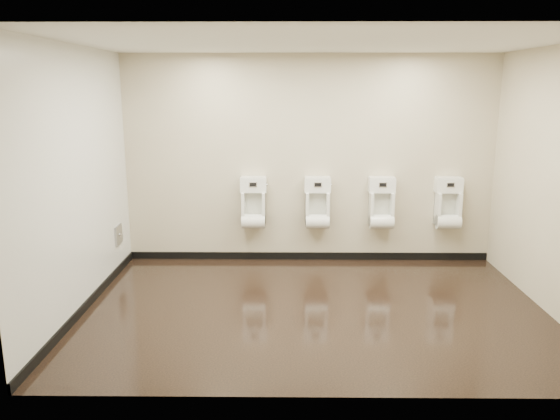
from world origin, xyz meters
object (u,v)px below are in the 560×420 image
at_px(access_panel, 118,235).
at_px(urinal_2, 381,207).
at_px(urinal_0, 254,206).
at_px(urinal_1, 317,207).
at_px(urinal_3, 448,207).

bearing_deg(access_panel, urinal_2, 7.08).
distance_m(access_panel, urinal_0, 1.80).
height_order(access_panel, urinal_0, urinal_0).
distance_m(urinal_0, urinal_2, 1.73).
bearing_deg(urinal_1, urinal_2, 0.00).
xyz_separation_m(urinal_1, urinal_2, (0.87, 0.00, 0.00)).
distance_m(urinal_0, urinal_1, 0.87).
bearing_deg(urinal_3, urinal_0, 180.00).
relative_size(urinal_1, urinal_2, 1.00).
distance_m(urinal_1, urinal_3, 1.77).
relative_size(access_panel, urinal_3, 0.37).
height_order(urinal_0, urinal_2, same).
xyz_separation_m(urinal_0, urinal_2, (1.73, 0.00, 0.00)).
height_order(access_panel, urinal_3, urinal_3).
bearing_deg(urinal_0, urinal_2, 0.00).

